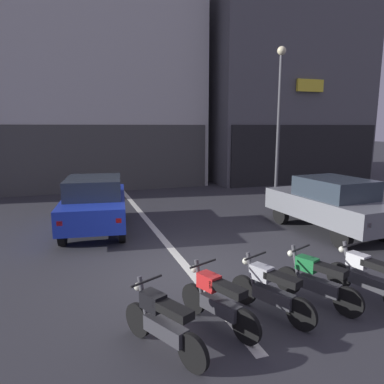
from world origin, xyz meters
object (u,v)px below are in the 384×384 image
Objects in this scene: motorcycle_silver_row_centre at (270,290)px; motorcycle_green_row_right_mid at (316,280)px; motorcycle_black_row_leftmost at (162,322)px; car_grey_parked_kerbside at (331,203)px; motorcycle_white_row_rightmost at (367,276)px; car_blue_crossing_near at (95,202)px; street_lamp at (279,108)px; motorcycle_red_row_left_mid at (217,300)px.

motorcycle_silver_row_centre is 0.97m from motorcycle_green_row_right_mid.
motorcycle_silver_row_centre and motorcycle_green_row_right_mid have the same top height.
motorcycle_black_row_leftmost is 0.97× the size of motorcycle_silver_row_centre.
motorcycle_white_row_rightmost is (-2.27, -3.72, -0.43)m from car_grey_parked_kerbside.
car_blue_crossing_near is 1.02× the size of car_grey_parked_kerbside.
car_blue_crossing_near is at bearing 111.56° from motorcycle_silver_row_centre.
motorcycle_silver_row_centre and motorcycle_white_row_rightmost have the same top height.
motorcycle_silver_row_centre is at bearing -68.44° from car_blue_crossing_near.
street_lamp reaches higher than motorcycle_white_row_rightmost.
car_blue_crossing_near is 0.68× the size of street_lamp.
motorcycle_red_row_left_mid is (1.43, -6.10, -0.43)m from car_blue_crossing_near.
car_grey_parked_kerbside is 2.76× the size of motorcycle_black_row_leftmost.
car_blue_crossing_near reaches higher than motorcycle_red_row_left_mid.
motorcycle_black_row_leftmost is at bearing -160.46° from motorcycle_red_row_left_mid.
motorcycle_silver_row_centre is (-4.21, -3.65, -0.43)m from car_grey_parked_kerbside.
motorcycle_red_row_left_mid and motorcycle_white_row_rightmost have the same top height.
motorcycle_silver_row_centre is at bearing 177.80° from motorcycle_white_row_rightmost.
motorcycle_red_row_left_mid is 1.94m from motorcycle_green_row_right_mid.
car_grey_parked_kerbside is 4.38m from motorcycle_white_row_rightmost.
motorcycle_green_row_right_mid is at bearing 3.62° from motorcycle_red_row_left_mid.
car_blue_crossing_near is 7.03m from car_grey_parked_kerbside.
car_blue_crossing_near is 8.77m from street_lamp.
motorcycle_silver_row_centre is at bearing -139.08° from car_grey_parked_kerbside.
motorcycle_black_row_leftmost is 2.94m from motorcycle_green_row_right_mid.
motorcycle_black_row_leftmost and motorcycle_white_row_rightmost have the same top height.
motorcycle_silver_row_centre is (0.97, 0.04, 0.00)m from motorcycle_red_row_left_mid.
motorcycle_red_row_left_mid is 1.00× the size of motorcycle_silver_row_centre.
motorcycle_green_row_right_mid is 0.98m from motorcycle_white_row_rightmost.
street_lamp reaches higher than car_grey_parked_kerbside.
motorcycle_silver_row_centre is at bearing 11.24° from motorcycle_black_row_leftmost.
car_grey_parked_kerbside reaches higher than motorcycle_red_row_left_mid.
motorcycle_black_row_leftmost and motorcycle_red_row_left_mid have the same top height.
car_grey_parked_kerbside is 5.58m from motorcycle_silver_row_centre.
car_grey_parked_kerbside is 2.69× the size of motorcycle_silver_row_centre.
car_blue_crossing_near is 2.83× the size of motorcycle_black_row_leftmost.
motorcycle_black_row_leftmost is at bearing -175.42° from motorcycle_white_row_rightmost.
car_grey_parked_kerbside is at bearing 33.27° from motorcycle_black_row_leftmost.
motorcycle_silver_row_centre is at bearing 2.42° from motorcycle_red_row_left_mid.
motorcycle_black_row_leftmost is at bearing -85.93° from car_blue_crossing_near.
street_lamp is at bearing 76.09° from car_grey_parked_kerbside.
motorcycle_black_row_leftmost is at bearing -168.76° from motorcycle_silver_row_centre.
street_lamp is 4.05× the size of motorcycle_red_row_left_mid.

